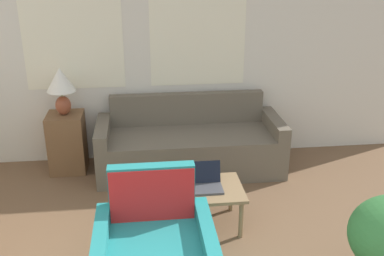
{
  "coord_description": "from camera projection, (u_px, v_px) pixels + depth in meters",
  "views": [
    {
      "loc": [
        -0.05,
        -1.54,
        2.38
      ],
      "look_at": [
        0.43,
        2.55,
        0.75
      ],
      "focal_mm": 42.0,
      "sensor_mm": 36.0,
      "label": 1
    }
  ],
  "objects": [
    {
      "name": "couch",
      "position": [
        190.0,
        146.0,
        5.19
      ],
      "size": [
        2.08,
        0.8,
        0.83
      ],
      "color": "#665B4C",
      "rests_on": "ground_plane"
    },
    {
      "name": "table_lamp",
      "position": [
        61.0,
        85.0,
        4.87
      ],
      "size": [
        0.32,
        0.32,
        0.53
      ],
      "color": "brown",
      "rests_on": "side_table"
    },
    {
      "name": "cup_navy",
      "position": [
        174.0,
        183.0,
        4.05
      ],
      "size": [
        0.09,
        0.09,
        0.07
      ],
      "color": "white",
      "rests_on": "coffee_table"
    },
    {
      "name": "coffee_table",
      "position": [
        194.0,
        193.0,
        4.05
      ],
      "size": [
        0.88,
        0.55,
        0.39
      ],
      "color": "#8E704C",
      "rests_on": "ground_plane"
    },
    {
      "name": "wall_back",
      "position": [
        144.0,
        51.0,
        5.15
      ],
      "size": [
        6.6,
        0.06,
        2.6
      ],
      "color": "silver",
      "rests_on": "ground_plane"
    },
    {
      "name": "laptop",
      "position": [
        203.0,
        183.0,
        4.03
      ],
      "size": [
        0.34,
        0.26,
        0.22
      ],
      "color": "#47474C",
      "rests_on": "coffee_table"
    },
    {
      "name": "side_table",
      "position": [
        67.0,
        142.0,
        5.12
      ],
      "size": [
        0.4,
        0.4,
        0.68
      ],
      "color": "brown",
      "rests_on": "ground_plane"
    }
  ]
}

